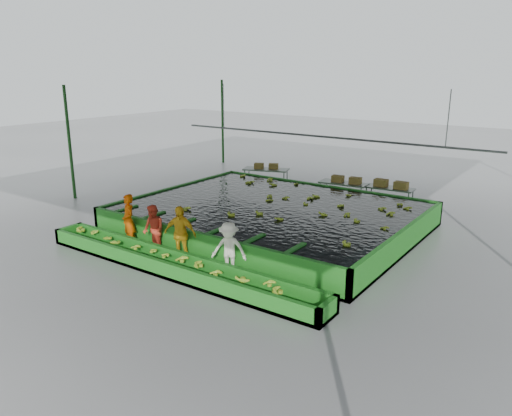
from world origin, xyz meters
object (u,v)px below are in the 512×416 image
Objects in this scene: worker_c at (180,234)px; worker_b at (154,230)px; packing_table_left at (266,179)px; box_stack_mid at (346,183)px; packing_table_mid at (343,193)px; box_stack_right at (391,188)px; worker_a at (129,221)px; flotation_tank at (272,216)px; packing_table_right at (389,198)px; worker_d at (229,249)px; box_stack_left at (266,168)px; sorting_trough at (174,265)px.

worker_b is at bearing 161.16° from worker_c.
packing_table_left is 4.45m from box_stack_mid.
packing_table_mid is 2.04m from box_stack_right.
worker_a reaches higher than worker_c.
worker_b is 10.28m from box_stack_right.
box_stack_mid is 1.87m from box_stack_right.
worker_a is 0.82× the size of packing_table_left.
worker_c reaches higher than flotation_tank.
packing_table_right is (3.01, 9.41, -0.43)m from worker_c.
worker_d is 9.46m from box_stack_right.
packing_table_right is (2.52, 5.11, -0.00)m from flotation_tank.
packing_table_mid is 1.96m from packing_table_right.
flotation_tank is 4.73m from packing_table_mid.
box_stack_mid is at bearing 5.90° from packing_table_mid.
worker_c is 0.89× the size of packing_table_right.
worker_b is 9.31m from box_stack_mid.
worker_c is at bearing -108.03° from box_stack_right.
packing_table_right is 6.24m from box_stack_left.
packing_table_right is at bearing 76.11° from sorting_trough.
worker_c reaches higher than worker_b.
box_stack_mid is (4.43, -0.39, -0.05)m from box_stack_left.
box_stack_right is (1.83, 0.39, -0.04)m from box_stack_mid.
worker_b is 1.00× the size of worker_d.
box_stack_mid is at bearing 91.87° from worker_a.
worker_c is 1.25× the size of box_stack_right.
box_stack_mid is (3.52, 9.00, 0.05)m from worker_a.
packing_table_mid is at bearing -5.31° from box_stack_left.
sorting_trough is at bearing -70.09° from box_stack_left.
worker_a is 1.12× the size of worker_b.
flotation_tank is 4.61m from worker_b.
worker_a reaches higher than flotation_tank.
packing_table_right is 1.40× the size of box_stack_right.
worker_c is (-0.49, -4.30, 0.42)m from flotation_tank.
box_stack_mid is at bearing -168.04° from box_stack_right.
packing_table_right is 0.45m from box_stack_right.
worker_b is 9.61m from box_stack_left.
packing_table_left is 6.26m from box_stack_right.
packing_table_mid reaches higher than packing_table_right.
packing_table_left is (-3.67, 5.05, 0.04)m from flotation_tank.
box_stack_right is at bearing 63.20° from flotation_tank.
sorting_trough is 2.96m from worker_a.
worker_b is 9.27m from packing_table_mid.
flotation_tank is 6.24m from packing_table_left.
flotation_tank is 4.53m from worker_d.
sorting_trough is at bearing -77.56° from worker_c.
box_stack_mid is at bearing 63.42° from worker_c.
box_stack_left is at bearing 96.17° from worker_d.
box_stack_mid is at bearing -4.52° from packing_table_left.
packing_table_mid is (1.10, 8.99, -0.41)m from worker_c.
box_stack_left reaches higher than packing_table_left.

